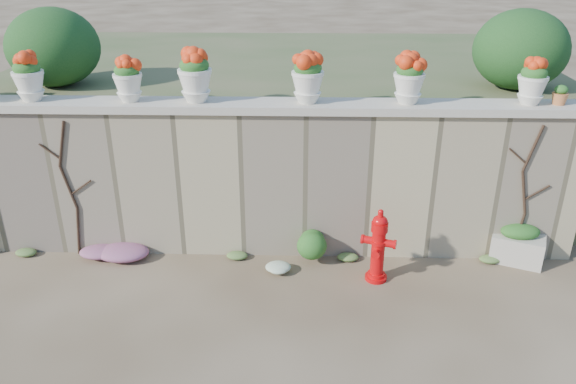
{
  "coord_description": "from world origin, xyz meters",
  "views": [
    {
      "loc": [
        0.37,
        -5.03,
        3.98
      ],
      "look_at": [
        0.19,
        1.4,
        1.05
      ],
      "focal_mm": 35.0,
      "sensor_mm": 36.0,
      "label": 1
    }
  ],
  "objects_px": {
    "urn_pot_0": "(28,77)",
    "terracotta_pot": "(560,96)",
    "planter_box": "(518,244)",
    "fire_hydrant": "(378,245)"
  },
  "relations": [
    {
      "from": "urn_pot_0",
      "to": "terracotta_pot",
      "type": "xyz_separation_m",
      "value": [
        6.57,
        -0.0,
        -0.19
      ]
    },
    {
      "from": "planter_box",
      "to": "terracotta_pot",
      "type": "distance_m",
      "value": 1.99
    },
    {
      "from": "terracotta_pot",
      "to": "fire_hydrant",
      "type": "bearing_deg",
      "value": -161.25
    },
    {
      "from": "fire_hydrant",
      "to": "urn_pot_0",
      "type": "height_order",
      "value": "urn_pot_0"
    },
    {
      "from": "fire_hydrant",
      "to": "planter_box",
      "type": "bearing_deg",
      "value": 32.85
    },
    {
      "from": "planter_box",
      "to": "urn_pot_0",
      "type": "relative_size",
      "value": 1.26
    },
    {
      "from": "planter_box",
      "to": "fire_hydrant",
      "type": "bearing_deg",
      "value": -143.12
    },
    {
      "from": "fire_hydrant",
      "to": "urn_pot_0",
      "type": "bearing_deg",
      "value": -171.26
    },
    {
      "from": "urn_pot_0",
      "to": "terracotta_pot",
      "type": "relative_size",
      "value": 2.57
    },
    {
      "from": "terracotta_pot",
      "to": "urn_pot_0",
      "type": "bearing_deg",
      "value": 180.0
    }
  ]
}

